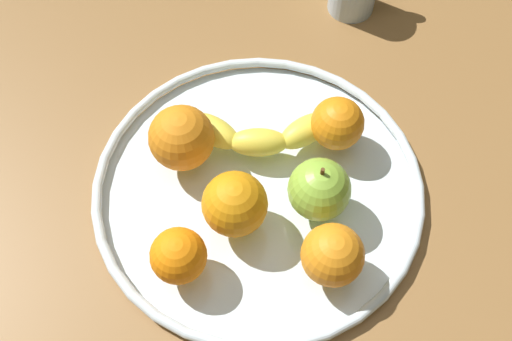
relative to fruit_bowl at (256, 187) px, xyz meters
The scene contains 9 objects.
ground_plane 2.92cm from the fruit_bowl, ahead, with size 119.27×119.27×4.00cm, color olive.
fruit_bowl is the anchor object (origin of this frame).
banana 6.40cm from the fruit_bowl, 85.29° to the left, with size 18.97×6.83×3.39cm.
apple 8.42cm from the fruit_bowl, 21.75° to the right, with size 7.01×7.01×7.81cm.
orange_back_right 11.93cm from the fruit_bowl, 34.66° to the left, with size 6.33×6.33×6.33cm, color orange.
orange_center 6.89cm from the fruit_bowl, 118.67° to the right, with size 7.23×7.23×7.23cm, color orange.
orange_back_left 10.66cm from the fruit_bowl, 156.66° to the left, with size 7.64×7.64×7.64cm, color orange.
orange_front_left 13.76cm from the fruit_bowl, 128.47° to the right, with size 6.03×6.03×6.03cm, color orange.
orange_front_right 13.54cm from the fruit_bowl, 53.10° to the right, with size 6.70×6.70×6.70cm, color orange.
Camera 1 is at (0.25, -35.47, 64.57)cm, focal length 43.59 mm.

